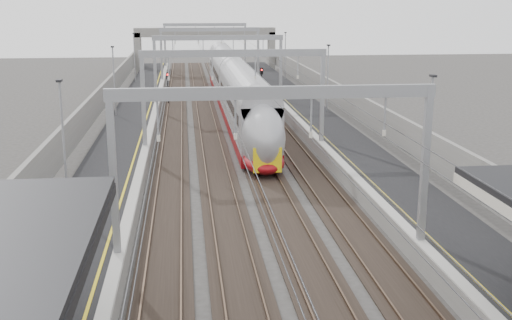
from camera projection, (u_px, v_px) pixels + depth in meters
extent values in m
cube|color=black|center=(125.00, 144.00, 47.87)|extent=(4.00, 120.00, 1.00)
cube|color=black|center=(334.00, 139.00, 49.60)|extent=(4.00, 120.00, 1.00)
cube|color=black|center=(172.00, 148.00, 48.36)|extent=(2.40, 140.00, 0.08)
cube|color=brown|center=(162.00, 148.00, 48.26)|extent=(0.07, 140.00, 0.14)
cube|color=brown|center=(182.00, 147.00, 48.42)|extent=(0.07, 140.00, 0.14)
cube|color=black|center=(212.00, 147.00, 48.69)|extent=(2.40, 140.00, 0.08)
cube|color=brown|center=(202.00, 147.00, 48.59)|extent=(0.07, 140.00, 0.14)
cube|color=brown|center=(221.00, 146.00, 48.74)|extent=(0.07, 140.00, 0.14)
cube|color=black|center=(251.00, 147.00, 49.01)|extent=(2.40, 140.00, 0.08)
cube|color=brown|center=(242.00, 146.00, 48.91)|extent=(0.07, 140.00, 0.14)
cube|color=brown|center=(260.00, 145.00, 49.07)|extent=(0.07, 140.00, 0.14)
cube|color=black|center=(290.00, 146.00, 49.33)|extent=(2.40, 140.00, 0.08)
cube|color=brown|center=(281.00, 145.00, 49.23)|extent=(0.07, 140.00, 0.14)
cube|color=brown|center=(299.00, 144.00, 49.39)|extent=(0.07, 140.00, 0.14)
cube|color=gray|center=(113.00, 173.00, 24.95)|extent=(0.28, 0.28, 6.60)
cube|color=gray|center=(425.00, 164.00, 26.32)|extent=(0.28, 0.28, 6.60)
cube|color=gray|center=(274.00, 93.00, 24.91)|extent=(13.00, 0.25, 0.50)
cube|color=gray|center=(143.00, 99.00, 44.25)|extent=(0.28, 0.28, 6.60)
cube|color=gray|center=(322.00, 96.00, 45.61)|extent=(0.28, 0.28, 6.60)
cube|color=gray|center=(234.00, 53.00, 44.20)|extent=(13.00, 0.25, 0.50)
cube|color=gray|center=(155.00, 69.00, 63.55)|extent=(0.28, 0.28, 6.60)
cube|color=gray|center=(281.00, 68.00, 64.91)|extent=(0.28, 0.28, 6.60)
cube|color=gray|center=(218.00, 38.00, 63.50)|extent=(13.00, 0.25, 0.50)
cube|color=gray|center=(161.00, 54.00, 82.85)|extent=(0.28, 0.28, 6.60)
cube|color=gray|center=(258.00, 53.00, 84.21)|extent=(0.28, 0.28, 6.60)
cube|color=gray|center=(210.00, 29.00, 82.80)|extent=(13.00, 0.25, 0.50)
cube|color=gray|center=(165.00, 45.00, 100.22)|extent=(0.28, 0.28, 6.60)
cube|color=gray|center=(245.00, 44.00, 101.58)|extent=(0.28, 0.28, 6.60)
cube|color=gray|center=(205.00, 25.00, 100.17)|extent=(13.00, 0.25, 0.50)
cylinder|color=#262628|center=(171.00, 69.00, 51.88)|extent=(0.03, 140.00, 0.03)
cylinder|color=#262628|center=(208.00, 69.00, 52.20)|extent=(0.03, 140.00, 0.03)
cylinder|color=#262628|center=(245.00, 68.00, 52.53)|extent=(0.03, 140.00, 0.03)
cylinder|color=#262628|center=(281.00, 68.00, 52.85)|extent=(0.03, 140.00, 0.03)
cube|color=slate|center=(205.00, 32.00, 100.44)|extent=(22.00, 2.20, 1.40)
cube|color=slate|center=(138.00, 53.00, 100.05)|extent=(1.00, 2.20, 6.20)
cube|color=slate|center=(271.00, 52.00, 102.32)|extent=(1.00, 2.20, 6.20)
cube|color=slate|center=(80.00, 130.00, 47.26)|extent=(0.30, 120.00, 3.20)
cube|color=slate|center=(375.00, 124.00, 49.68)|extent=(0.30, 120.00, 3.20)
cube|color=maroon|center=(245.00, 127.00, 53.42)|extent=(2.81, 23.98, 0.83)
cube|color=#9C9CA1|center=(245.00, 104.00, 52.94)|extent=(2.81, 23.98, 3.13)
cube|color=black|center=(256.00, 154.00, 45.40)|extent=(2.09, 2.50, 0.52)
cube|color=maroon|center=(226.00, 89.00, 76.96)|extent=(2.81, 23.98, 0.83)
cube|color=#9C9CA1|center=(226.00, 73.00, 76.48)|extent=(2.81, 23.98, 3.13)
cube|color=black|center=(231.00, 102.00, 68.94)|extent=(2.09, 2.50, 0.52)
ellipsoid|color=#9C9CA1|center=(263.00, 138.00, 41.25)|extent=(2.81, 5.42, 4.38)
cube|color=yellow|center=(267.00, 160.00, 39.31)|extent=(1.77, 0.12, 1.56)
cube|color=black|center=(267.00, 134.00, 39.39)|extent=(1.67, 0.60, 0.98)
cylinder|color=black|center=(168.00, 91.00, 68.97)|extent=(0.12, 0.12, 3.00)
cube|color=black|center=(168.00, 76.00, 68.59)|extent=(0.32, 0.22, 0.75)
sphere|color=red|center=(168.00, 75.00, 68.43)|extent=(0.16, 0.16, 0.16)
cylinder|color=black|center=(243.00, 86.00, 72.71)|extent=(0.12, 0.12, 3.00)
cube|color=black|center=(243.00, 72.00, 72.33)|extent=(0.32, 0.22, 0.75)
sphere|color=red|center=(243.00, 71.00, 72.17)|extent=(0.16, 0.16, 0.16)
cylinder|color=black|center=(262.00, 85.00, 73.80)|extent=(0.12, 0.12, 3.00)
cube|color=black|center=(262.00, 71.00, 73.41)|extent=(0.32, 0.22, 0.75)
sphere|color=red|center=(262.00, 70.00, 73.25)|extent=(0.16, 0.16, 0.16)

